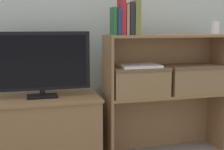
% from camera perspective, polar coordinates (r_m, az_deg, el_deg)
% --- Properties ---
extents(wall_back, '(10.00, 0.05, 2.40)m').
position_cam_1_polar(wall_back, '(2.62, -1.81, 13.02)').
color(wall_back, '#B2BCB2').
rests_on(wall_back, ground_plane).
extents(tv_stand, '(0.84, 0.43, 0.50)m').
position_cam_1_polar(tv_stand, '(2.43, -12.40, -9.67)').
color(tv_stand, olive).
rests_on(tv_stand, ground_plane).
extents(tv, '(0.71, 0.14, 0.48)m').
position_cam_1_polar(tv, '(2.31, -12.82, 2.22)').
color(tv, black).
rests_on(tv, tv_stand).
extents(bookshelf_lower_tier, '(0.96, 0.28, 0.48)m').
position_cam_1_polar(bookshelf_lower_tier, '(2.62, 9.08, -6.95)').
color(bookshelf_lower_tier, olive).
rests_on(bookshelf_lower_tier, ground_plane).
extents(bookshelf_upper_tier, '(0.96, 0.28, 0.47)m').
position_cam_1_polar(bookshelf_upper_tier, '(2.53, 9.35, 3.45)').
color(bookshelf_upper_tier, olive).
rests_on(bookshelf_upper_tier, bookshelf_lower_tier).
extents(book_forest, '(0.02, 0.12, 0.20)m').
position_cam_1_polar(book_forest, '(2.27, 0.29, 9.81)').
color(book_forest, '#286638').
rests_on(book_forest, bookshelf_upper_tier).
extents(book_navy, '(0.02, 0.15, 0.19)m').
position_cam_1_polar(book_navy, '(2.28, 0.93, 9.66)').
color(book_navy, navy).
rests_on(book_navy, bookshelf_upper_tier).
extents(book_crimson, '(0.03, 0.12, 0.26)m').
position_cam_1_polar(book_crimson, '(2.29, 1.75, 10.55)').
color(book_crimson, '#B22328').
rests_on(book_crimson, bookshelf_upper_tier).
extents(book_tan, '(0.02, 0.13, 0.22)m').
position_cam_1_polar(book_tan, '(2.30, 2.55, 10.07)').
color(book_tan, tan).
rests_on(book_tan, bookshelf_upper_tier).
extents(book_charcoal, '(0.03, 0.15, 0.23)m').
position_cam_1_polar(book_charcoal, '(2.31, 3.25, 10.17)').
color(book_charcoal, '#232328').
rests_on(book_charcoal, bookshelf_upper_tier).
extents(book_olive, '(0.04, 0.14, 0.25)m').
position_cam_1_polar(book_olive, '(2.32, 4.27, 10.38)').
color(book_olive, olive).
rests_on(book_olive, bookshelf_upper_tier).
extents(baby_monitor, '(0.05, 0.03, 0.13)m').
position_cam_1_polar(baby_monitor, '(2.67, 18.37, 8.22)').
color(baby_monitor, white).
rests_on(baby_monitor, bookshelf_upper_tier).
extents(storage_basket_left, '(0.44, 0.25, 0.22)m').
position_cam_1_polar(storage_basket_left, '(2.39, 4.94, -0.93)').
color(storage_basket_left, '#937047').
rests_on(storage_basket_left, bookshelf_lower_tier).
extents(storage_basket_right, '(0.44, 0.25, 0.22)m').
position_cam_1_polar(storage_basket_right, '(2.59, 14.59, -0.44)').
color(storage_basket_right, '#937047').
rests_on(storage_basket_right, bookshelf_lower_tier).
extents(laptop, '(0.31, 0.23, 0.02)m').
position_cam_1_polar(laptop, '(2.38, 4.98, 1.71)').
color(laptop, white).
rests_on(laptop, storage_basket_left).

